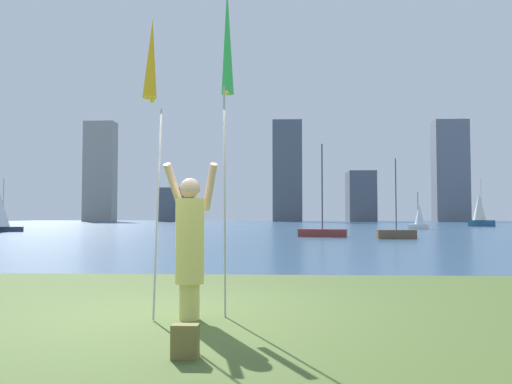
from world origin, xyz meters
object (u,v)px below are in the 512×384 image
Objects in this scene: kite_flag_left at (152,67)px; sailboat_3 at (0,213)px; sailboat_1 at (480,210)px; bag at (185,341)px; sailboat_4 at (419,218)px; sailboat_5 at (396,233)px; kite_flag_right at (227,46)px; sailboat_2 at (322,231)px; person at (190,242)px.

sailboat_3 is (-19.44, 31.56, -1.51)m from kite_flag_left.
sailboat_3 is at bearing -153.65° from sailboat_1.
sailboat_4 reaches higher than bag.
sailboat_1 reaches higher than sailboat_5.
sailboat_1 is at bearing 26.35° from sailboat_3.
sailboat_2 is at bearing 82.52° from kite_flag_right.
kite_flag_right is at bearing -107.97° from sailboat_4.
person is 0.35× the size of sailboat_2.
sailboat_1 is (23.85, 53.01, -1.09)m from kite_flag_left.
sailboat_1 is at bearing 76.35° from person.
bag is 25.57m from sailboat_2.
sailboat_1 is 35.29m from sailboat_5.
sailboat_5 reaches higher than person.
kite_flag_left is 0.88× the size of sailboat_3.
kite_flag_right is 3.79m from bag.
kite_flag_right is at bearing 36.06° from kite_flag_left.
sailboat_5 reaches higher than bag.
sailboat_2 reaches higher than sailboat_3.
sailboat_1 is 15.58m from sailboat_4.
sailboat_1 reaches higher than sailboat_2.
kite_flag_left is 0.83× the size of sailboat_5.
sailboat_2 is 24.55m from sailboat_3.
sailboat_3 is 1.19× the size of sailboat_4.
bag is 38.60m from sailboat_3.
sailboat_2 reaches higher than sailboat_5.
sailboat_2 is at bearing 82.75° from bag.
sailboat_5 is at bearing 81.76° from person.
kite_flag_left is 1.10m from kite_flag_right.
kite_flag_right is (0.41, 0.31, 2.47)m from person.
bag is (-0.15, -1.96, -3.24)m from kite_flag_right.
kite_flag_right is 0.78× the size of sailboat_2.
sailboat_5 is at bearing -31.55° from sailboat_2.
sailboat_2 is 1.60× the size of sailboat_4.
kite_flag_left is at bearing -114.23° from sailboat_1.
sailboat_3 is at bearing 121.41° from bag.
sailboat_1 is 1.36× the size of sailboat_3.
sailboat_5 reaches higher than kite_flag_right.
sailboat_1 is 35.25m from sailboat_2.
sailboat_4 is at bearing 15.84° from sailboat_3.
sailboat_3 is 0.94× the size of sailboat_5.
kite_flag_right reaches higher than bag.
sailboat_5 is at bearing 72.19° from kite_flag_right.
bag is 59.14m from sailboat_1.
sailboat_4 reaches higher than person.
kite_flag_right is 0.77× the size of sailboat_1.
kite_flag_left is 12.13× the size of bag.
bag is (0.26, -1.66, -0.77)m from person.
kite_flag_left reaches higher than person.
sailboat_2 is (3.07, 23.40, -3.06)m from kite_flag_right.
sailboat_5 is (27.04, -9.85, -1.14)m from sailboat_3.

